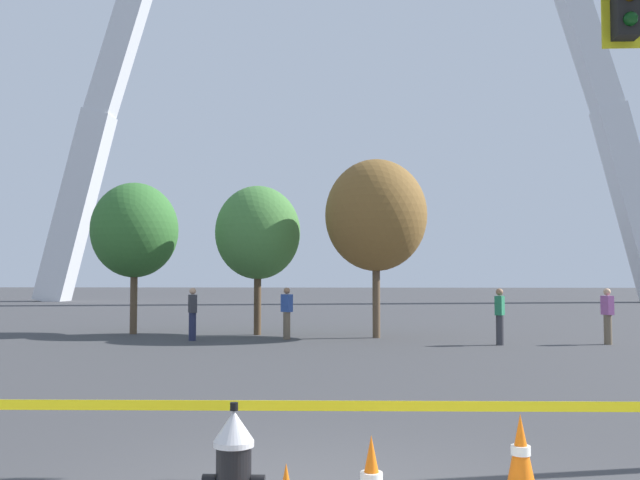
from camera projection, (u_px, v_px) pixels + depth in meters
name	position (u px, v px, depth m)	size (l,w,h in m)	color
fire_hydrant	(234.00, 474.00, 5.15)	(0.46, 0.48, 0.99)	black
caution_tape_barrier	(289.00, 433.00, 5.50)	(6.29, 0.23, 0.98)	#232326
traffic_cone_by_hydrant	(521.00, 457.00, 6.07)	(0.36, 0.36, 0.73)	black
monument_arch	(349.00, 9.00, 55.38)	(49.32, 2.24, 53.04)	silver
tree_far_left	(135.00, 230.00, 23.70)	(2.92, 2.92, 5.11)	brown
tree_left_mid	(258.00, 233.00, 23.35)	(2.83, 2.83, 4.95)	brown
tree_center_left	(376.00, 215.00, 22.25)	(3.23, 3.23, 5.66)	brown
pedestrian_walking_left	(608.00, 316.00, 19.91)	(0.30, 0.39, 1.59)	brown
pedestrian_standing_center	(500.00, 316.00, 19.73)	(0.33, 0.39, 1.59)	#38383D
pedestrian_walking_right	(287.00, 313.00, 21.56)	(0.39, 0.37, 1.59)	brown
pedestrian_near_trees	(193.00, 313.00, 21.11)	(0.33, 0.39, 1.59)	#232847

